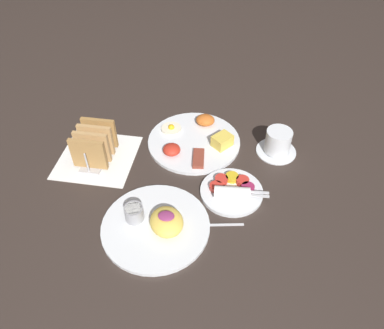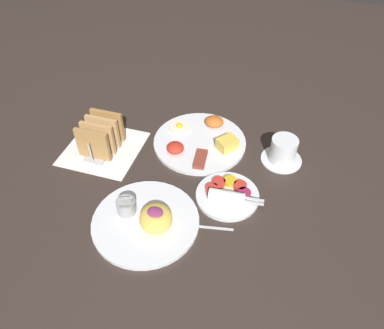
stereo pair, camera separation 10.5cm
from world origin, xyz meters
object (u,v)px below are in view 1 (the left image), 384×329
at_px(plate_breakfast, 195,140).
at_px(coffee_cup, 278,143).
at_px(plate_condiments, 232,190).
at_px(toast_rack, 95,144).
at_px(plate_foreground, 158,224).

bearing_deg(plate_breakfast, coffee_cup, -0.67).
bearing_deg(coffee_cup, plate_condiments, -122.39).
bearing_deg(plate_breakfast, toast_rack, -157.93).
xyz_separation_m(plate_breakfast, toast_rack, (-0.28, -0.11, 0.04)).
bearing_deg(toast_rack, plate_breakfast, 22.07).
bearing_deg(plate_foreground, toast_rack, 136.76).
bearing_deg(plate_foreground, plate_condiments, 39.81).
bearing_deg(coffee_cup, plate_breakfast, 179.33).
bearing_deg(plate_breakfast, plate_condiments, -55.71).
height_order(plate_breakfast, coffee_cup, coffee_cup).
height_order(plate_foreground, coffee_cup, coffee_cup).
distance_m(plate_foreground, toast_rack, 0.32).
xyz_separation_m(plate_foreground, toast_rack, (-0.23, 0.22, 0.04)).
xyz_separation_m(plate_foreground, coffee_cup, (0.29, 0.33, 0.02)).
bearing_deg(plate_foreground, plate_breakfast, 82.87).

